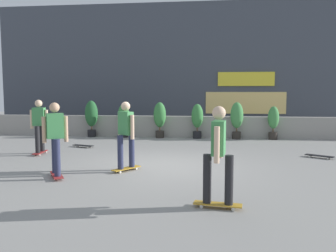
# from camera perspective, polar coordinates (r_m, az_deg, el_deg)

# --- Properties ---
(ground_plane) EXTENTS (48.00, 48.00, 0.00)m
(ground_plane) POSITION_cam_1_polar(r_m,az_deg,el_deg) (9.21, -1.09, -6.48)
(ground_plane) COLOR gray
(planter_wall) EXTENTS (18.00, 0.40, 0.90)m
(planter_wall) POSITION_cam_1_polar(r_m,az_deg,el_deg) (15.04, 1.99, -0.07)
(planter_wall) COLOR gray
(planter_wall) RESTS_ON ground
(building_backdrop) EXTENTS (20.00, 2.08, 6.50)m
(building_backdrop) POSITION_cam_1_polar(r_m,az_deg,el_deg) (19.01, 3.03, 9.53)
(building_backdrop) COLOR #424751
(building_backdrop) RESTS_ON ground
(potted_plant_0) EXTENTS (0.55, 0.55, 1.57)m
(potted_plant_0) POSITION_cam_1_polar(r_m,az_deg,el_deg) (15.36, -12.50, 1.68)
(potted_plant_0) COLOR black
(potted_plant_0) RESTS_ON ground
(potted_plant_1) EXTENTS (0.49, 0.49, 1.45)m
(potted_plant_1) POSITION_cam_1_polar(r_m,az_deg,el_deg) (14.95, -7.30, 1.33)
(potted_plant_1) COLOR black
(potted_plant_1) RESTS_ON ground
(potted_plant_2) EXTENTS (0.52, 0.52, 1.51)m
(potted_plant_2) POSITION_cam_1_polar(r_m,az_deg,el_deg) (14.65, -1.37, 1.47)
(potted_plant_2) COLOR #2D2823
(potted_plant_2) RESTS_ON ground
(potted_plant_3) EXTENTS (0.49, 0.49, 1.45)m
(potted_plant_3) POSITION_cam_1_polar(r_m,az_deg,el_deg) (14.52, 4.84, 1.23)
(potted_plant_3) COLOR black
(potted_plant_3) RESTS_ON ground
(potted_plant_4) EXTENTS (0.52, 0.52, 1.52)m
(potted_plant_4) POSITION_cam_1_polar(r_m,az_deg,el_deg) (14.56, 11.26, 1.37)
(potted_plant_4) COLOR #2D2823
(potted_plant_4) RESTS_ON ground
(potted_plant_5) EXTENTS (0.45, 0.45, 1.36)m
(potted_plant_5) POSITION_cam_1_polar(r_m,az_deg,el_deg) (14.76, 16.96, 0.83)
(potted_plant_5) COLOR #2D2823
(potted_plant_5) RESTS_ON ground
(skater_by_wall_left) EXTENTS (0.82, 0.56, 1.70)m
(skater_by_wall_left) POSITION_cam_1_polar(r_m,az_deg,el_deg) (5.74, 8.30, -4.28)
(skater_by_wall_left) COLOR #BF8C26
(skater_by_wall_left) RESTS_ON ground
(skater_foreground) EXTENTS (0.63, 0.77, 1.70)m
(skater_foreground) POSITION_cam_1_polar(r_m,az_deg,el_deg) (8.45, -6.95, -1.12)
(skater_foreground) COLOR #BF8C26
(skater_foreground) RESTS_ON ground
(skater_mid_plaza) EXTENTS (0.56, 0.81, 1.70)m
(skater_mid_plaza) POSITION_cam_1_polar(r_m,az_deg,el_deg) (11.40, -20.43, 0.28)
(skater_mid_plaza) COLOR maroon
(skater_mid_plaza) RESTS_ON ground
(skater_far_left) EXTENTS (0.59, 0.78, 1.70)m
(skater_far_left) POSITION_cam_1_polar(r_m,az_deg,el_deg) (8.12, -18.06, -1.62)
(skater_far_left) COLOR maroon
(skater_far_left) RESTS_ON ground
(skateboard_near_camera) EXTENTS (0.82, 0.44, 0.08)m
(skateboard_near_camera) POSITION_cam_1_polar(r_m,az_deg,el_deg) (12.52, -13.80, -3.15)
(skateboard_near_camera) COLOR black
(skateboard_near_camera) RESTS_ON ground
(skateboard_aside) EXTENTS (0.78, 0.61, 0.08)m
(skateboard_aside) POSITION_cam_1_polar(r_m,az_deg,el_deg) (11.12, 23.68, -4.53)
(skateboard_aside) COLOR black
(skateboard_aside) RESTS_ON ground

